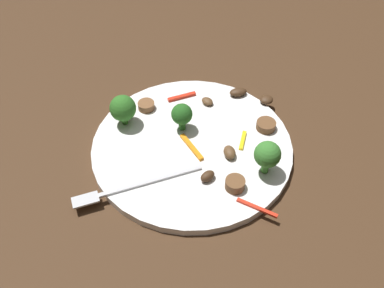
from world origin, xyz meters
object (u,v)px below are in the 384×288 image
(sausage_slice_2, at_px, (266,125))
(sausage_slice_1, at_px, (146,106))
(broccoli_floret_0, at_px, (267,155))
(mushroom_0, at_px, (266,100))
(broccoli_floret_1, at_px, (182,115))
(mushroom_5, at_px, (122,103))
(fork, at_px, (129,188))
(pepper_strip_0, at_px, (182,97))
(mushroom_4, at_px, (208,176))
(pepper_strip_3, at_px, (243,140))
(mushroom_3, at_px, (230,152))
(mushroom_1, at_px, (238,92))
(sausage_slice_0, at_px, (235,184))
(broccoli_floret_2, at_px, (123,108))
(mushroom_2, at_px, (207,101))
(pepper_strip_1, at_px, (257,208))
(pepper_strip_2, at_px, (189,147))
(plate, at_px, (192,147))

(sausage_slice_2, bearing_deg, sausage_slice_1, -9.48)
(broccoli_floret_0, height_order, mushroom_0, broccoli_floret_0)
(broccoli_floret_1, distance_m, mushroom_5, 0.11)
(fork, relative_size, sausage_slice_2, 5.75)
(sausage_slice_2, relative_size, pepper_strip_0, 0.62)
(broccoli_floret_1, xyz_separation_m, mushroom_4, (-0.04, 0.10, -0.02))
(mushroom_5, distance_m, pepper_strip_3, 0.20)
(fork, height_order, mushroom_3, mushroom_3)
(broccoli_floret_1, relative_size, sausage_slice_2, 1.55)
(mushroom_1, bearing_deg, mushroom_3, 84.75)
(sausage_slice_2, xyz_separation_m, pepper_strip_0, (0.13, -0.06, -0.00))
(sausage_slice_1, bearing_deg, mushroom_1, -163.55)
(sausage_slice_2, distance_m, mushroom_0, 0.06)
(sausage_slice_0, xyz_separation_m, sausage_slice_1, (0.14, -0.15, -0.00))
(broccoli_floret_2, distance_m, sausage_slice_0, 0.20)
(fork, bearing_deg, mushroom_3, -176.93)
(broccoli_floret_0, relative_size, pepper_strip_3, 1.44)
(mushroom_2, bearing_deg, broccoli_floret_1, 59.11)
(sausage_slice_2, relative_size, pepper_strip_1, 0.52)
(mushroom_4, distance_m, mushroom_5, 0.20)
(mushroom_5, xyz_separation_m, pepper_strip_2, (-0.11, 0.08, -0.00))
(pepper_strip_3, bearing_deg, pepper_strip_1, 98.47)
(mushroom_5, xyz_separation_m, pepper_strip_0, (-0.09, -0.03, -0.00))
(broccoli_floret_1, height_order, mushroom_3, broccoli_floret_1)
(sausage_slice_2, xyz_separation_m, mushroom_5, (0.23, -0.03, -0.00))
(mushroom_1, xyz_separation_m, mushroom_3, (0.01, 0.13, 0.00))
(sausage_slice_1, bearing_deg, mushroom_3, 145.68)
(mushroom_4, relative_size, mushroom_5, 0.75)
(mushroom_0, bearing_deg, sausage_slice_0, 74.24)
(mushroom_5, relative_size, pepper_strip_0, 0.62)
(broccoli_floret_0, relative_size, sausage_slice_2, 1.81)
(broccoli_floret_2, xyz_separation_m, mushroom_2, (-0.12, -0.05, -0.03))
(sausage_slice_0, height_order, mushroom_4, same)
(mushroom_3, distance_m, pepper_strip_0, 0.14)
(mushroom_4, bearing_deg, broccoli_floret_2, -37.46)
(broccoli_floret_1, relative_size, pepper_strip_3, 1.23)
(sausage_slice_1, relative_size, sausage_slice_2, 0.89)
(mushroom_4, bearing_deg, sausage_slice_1, -52.74)
(sausage_slice_0, xyz_separation_m, pepper_strip_3, (-0.01, -0.09, -0.01))
(pepper_strip_1, bearing_deg, sausage_slice_1, -46.66)
(sausage_slice_2, bearing_deg, pepper_strip_1, 83.32)
(broccoli_floret_1, bearing_deg, mushroom_5, -23.81)
(sausage_slice_1, xyz_separation_m, sausage_slice_2, (-0.19, 0.03, 0.00))
(broccoli_floret_1, bearing_deg, pepper_strip_3, 167.40)
(mushroom_0, relative_size, mushroom_4, 0.99)
(mushroom_3, distance_m, mushroom_4, 0.05)
(fork, bearing_deg, mushroom_2, -142.73)
(plate, xyz_separation_m, mushroom_0, (-0.11, -0.10, 0.01))
(sausage_slice_2, bearing_deg, broccoli_floret_2, 1.10)
(sausage_slice_0, distance_m, pepper_strip_1, 0.04)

